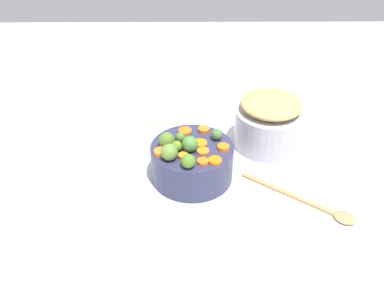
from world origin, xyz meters
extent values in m
cube|color=silver|center=(0.00, 0.00, 0.01)|extent=(2.40, 2.40, 0.02)
cylinder|color=#313253|center=(-0.01, -0.04, 0.07)|extent=(0.22, 0.22, 0.10)
cylinder|color=#BAB1C1|center=(0.22, 0.11, 0.08)|extent=(0.21, 0.21, 0.12)
ellipsoid|color=tan|center=(0.22, 0.11, 0.16)|extent=(0.18, 0.18, 0.04)
cylinder|color=orange|center=(0.05, -0.11, 0.12)|extent=(0.05, 0.05, 0.01)
cylinder|color=orange|center=(0.02, -0.11, 0.12)|extent=(0.03, 0.03, 0.01)
cylinder|color=orange|center=(-0.03, 0.03, 0.12)|extent=(0.05, 0.05, 0.01)
cylinder|color=orange|center=(0.02, -0.07, 0.12)|extent=(0.04, 0.04, 0.01)
cylinder|color=orange|center=(-0.03, -0.09, 0.13)|extent=(0.04, 0.04, 0.01)
cylinder|color=orange|center=(-0.09, -0.07, 0.13)|extent=(0.05, 0.05, 0.01)
cylinder|color=orange|center=(0.08, -0.05, 0.13)|extent=(0.04, 0.04, 0.01)
cylinder|color=orange|center=(0.02, -0.03, 0.12)|extent=(0.05, 0.05, 0.01)
cylinder|color=orange|center=(0.03, 0.03, 0.13)|extent=(0.04, 0.04, 0.01)
sphere|color=#52752A|center=(-0.07, -0.04, 0.14)|extent=(0.04, 0.04, 0.04)
sphere|color=olive|center=(-0.06, -0.09, 0.14)|extent=(0.04, 0.04, 0.04)
sphere|color=olive|center=(-0.05, -0.06, 0.13)|extent=(0.03, 0.03, 0.03)
sphere|color=#49803A|center=(-0.01, -0.06, 0.14)|extent=(0.04, 0.04, 0.04)
sphere|color=#52722E|center=(-0.04, -0.02, 0.13)|extent=(0.03, 0.03, 0.03)
sphere|color=#48733C|center=(0.06, -0.01, 0.14)|extent=(0.03, 0.03, 0.03)
sphere|color=#4F7D26|center=(-0.02, -0.13, 0.14)|extent=(0.04, 0.04, 0.04)
cube|color=tan|center=(0.25, -0.12, 0.02)|extent=(0.23, 0.18, 0.01)
ellipsoid|color=tan|center=(0.37, -0.21, 0.03)|extent=(0.07, 0.07, 0.01)
cube|color=#C1B492|center=(-0.11, 0.30, 0.02)|extent=(0.19, 0.17, 0.01)
camera|label=1|loc=(-0.01, -0.99, 0.79)|focal=41.03mm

